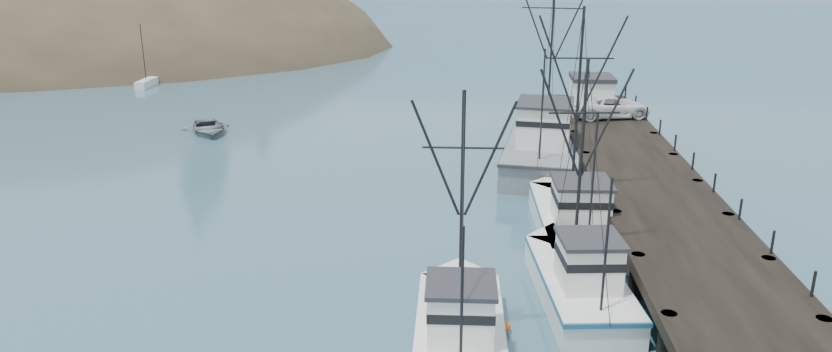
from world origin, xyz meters
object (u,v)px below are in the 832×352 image
at_px(pier, 647,185).
at_px(motorboat, 209,133).
at_px(trawler_mid, 460,328).
at_px(trawler_far, 574,217).
at_px(pickup_truck, 611,106).
at_px(work_vessel, 545,145).
at_px(trawler_near, 578,279).
at_px(pier_shed, 591,94).

bearing_deg(pier, motorboat, 152.60).
bearing_deg(trawler_mid, pier, 55.75).
xyz_separation_m(trawler_far, pickup_truck, (4.72, 17.20, 1.97)).
distance_m(pier, trawler_mid, 17.49).
distance_m(trawler_far, motorboat, 31.20).
xyz_separation_m(pier, work_vessel, (-4.58, 9.31, -0.46)).
xyz_separation_m(trawler_near, motorboat, (-24.57, 25.41, -0.82)).
xyz_separation_m(trawler_mid, pier_shed, (9.04, 29.77, 2.60)).
bearing_deg(motorboat, pier, -53.49).
height_order(pier, trawler_near, trawler_near).
bearing_deg(trawler_far, work_vessel, 91.60).
xyz_separation_m(pier, trawler_far, (-4.23, -2.90, -0.87)).
height_order(pier, pickup_truck, pickup_truck).
height_order(trawler_near, trawler_mid, trawler_near).
xyz_separation_m(trawler_far, work_vessel, (-0.34, 12.21, 0.41)).
bearing_deg(work_vessel, pier, -63.82).
distance_m(work_vessel, motorboat, 25.71).
distance_m(pier, trawler_near, 11.29).
bearing_deg(pier, trawler_near, -116.22).
bearing_deg(work_vessel, motorboat, 166.48).
relative_size(trawler_mid, motorboat, 1.87).
distance_m(trawler_near, trawler_far, 7.24).
relative_size(trawler_far, pier_shed, 3.62).
height_order(pier, pier_shed, pier_shed).
height_order(pickup_truck, motorboat, pickup_truck).
bearing_deg(trawler_mid, pier_shed, 73.12).
xyz_separation_m(work_vessel, pickup_truck, (5.06, 4.98, 1.56)).
xyz_separation_m(work_vessel, pier_shed, (3.78, 6.03, 2.19)).
xyz_separation_m(work_vessel, motorboat, (-24.97, 6.00, -1.23)).
distance_m(trawler_mid, motorboat, 35.70).
xyz_separation_m(trawler_mid, work_vessel, (5.25, 23.74, 0.41)).
height_order(work_vessel, pickup_truck, work_vessel).
bearing_deg(trawler_mid, trawler_near, 41.76).
bearing_deg(pier, pier_shed, 92.96).
bearing_deg(motorboat, trawler_mid, -82.55).
height_order(pier, trawler_mid, trawler_mid).
bearing_deg(trawler_far, trawler_near, -95.88).
distance_m(pier, pier_shed, 15.46).
distance_m(pier, trawler_far, 5.21).
height_order(trawler_mid, work_vessel, work_vessel).
distance_m(trawler_near, work_vessel, 19.42).
height_order(work_vessel, pier_shed, work_vessel).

